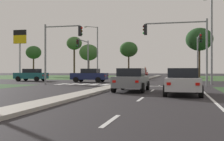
{
  "coord_description": "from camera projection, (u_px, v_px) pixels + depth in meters",
  "views": [
    {
      "loc": [
        5.37,
        -1.93,
        1.4
      ],
      "look_at": [
        -4.34,
        37.9,
        1.39
      ],
      "focal_mm": 44.95,
      "sensor_mm": 36.0,
      "label": 1
    }
  ],
  "objects": [
    {
      "name": "car_silver_sixth",
      "position": [
        183.0,
        81.0,
        15.96
      ],
      "size": [
        2.03,
        4.56,
        1.52
      ],
      "color": "#B7B7BC",
      "rests_on": "ground"
    },
    {
      "name": "treeline_fourth",
      "position": [
        129.0,
        49.0,
        62.49
      ],
      "size": [
        3.98,
        3.98,
        7.81
      ],
      "color": "#423323",
      "rests_on": "ground"
    },
    {
      "name": "treeline_fifth",
      "position": [
        199.0,
        39.0,
        54.19
      ],
      "size": [
        5.2,
        5.2,
        9.65
      ],
      "color": "#423323",
      "rests_on": "ground"
    },
    {
      "name": "median_island_far",
      "position": [
        153.0,
        77.0,
        56.58
      ],
      "size": [
        1.2,
        36.0,
        0.14
      ],
      "primitive_type": "cube",
      "color": "gray",
      "rests_on": "ground"
    },
    {
      "name": "ground_plane",
      "position": [
        132.0,
        83.0,
        32.3
      ],
      "size": [
        200.0,
        200.0,
        0.0
      ],
      "primitive_type": "plane",
      "color": "#282628"
    },
    {
      "name": "car_red_third",
      "position": [
        143.0,
        73.0,
        59.94
      ],
      "size": [
        1.97,
        4.16,
        1.57
      ],
      "rotation": [
        0.0,
        0.0,
        3.14
      ],
      "color": "#A31919",
      "rests_on": "ground"
    },
    {
      "name": "treeline_second",
      "position": [
        74.0,
        44.0,
        63.76
      ],
      "size": [
        3.52,
        3.52,
        9.09
      ],
      "color": "#423323",
      "rests_on": "ground"
    },
    {
      "name": "car_white_fourth",
      "position": [
        129.0,
        74.0,
        42.82
      ],
      "size": [
        2.06,
        4.63,
        1.61
      ],
      "rotation": [
        0.0,
        0.0,
        3.14
      ],
      "color": "silver",
      "rests_on": "ground"
    },
    {
      "name": "traffic_signal_near_right",
      "position": [
        183.0,
        40.0,
        24.56
      ],
      "size": [
        5.63,
        0.32,
        5.87
      ],
      "color": "gray",
      "rests_on": "ground"
    },
    {
      "name": "car_teal_near",
      "position": [
        31.0,
        75.0,
        36.68
      ],
      "size": [
        4.17,
        2.08,
        1.61
      ],
      "rotation": [
        0.0,
        0.0,
        1.57
      ],
      "color": "#19565B",
      "rests_on": "ground"
    },
    {
      "name": "street_lamp_third",
      "position": [
        96.0,
        49.0,
        47.82
      ],
      "size": [
        1.94,
        1.97,
        8.86
      ],
      "color": "gray",
      "rests_on": "ground"
    },
    {
      "name": "treeline_near",
      "position": [
        34.0,
        53.0,
        63.76
      ],
      "size": [
        3.49,
        3.49,
        7.0
      ],
      "color": "#423323",
      "rests_on": "ground"
    },
    {
      "name": "lane_dash_fourth",
      "position": [
        159.0,
        86.0,
        25.22
      ],
      "size": [
        0.14,
        2.0,
        0.01
      ],
      "primitive_type": "cube",
      "color": "silver",
      "rests_on": "ground"
    },
    {
      "name": "traffic_signal_near_left",
      "position": [
        58.0,
        43.0,
        27.36
      ],
      "size": [
        3.99,
        0.32,
        5.95
      ],
      "color": "gray",
      "rests_on": "ground"
    },
    {
      "name": "street_lamp_second",
      "position": [
        211.0,
        33.0,
        28.08
      ],
      "size": [
        0.81,
        2.4,
        9.24
      ],
      "color": "gray",
      "rests_on": "ground"
    },
    {
      "name": "crosswalk_bar_fourth",
      "position": [
        94.0,
        84.0,
        27.94
      ],
      "size": [
        0.7,
        2.8,
        0.01
      ],
      "primitive_type": "cube",
      "color": "silver",
      "rests_on": "ground"
    },
    {
      "name": "edge_line_right",
      "position": [
        213.0,
        100.0,
        13.19
      ],
      "size": [
        0.14,
        24.0,
        0.01
      ],
      "primitive_type": "cube",
      "color": "silver",
      "rests_on": "ground"
    },
    {
      "name": "lane_dash_near",
      "position": [
        111.0,
        121.0,
        7.73
      ],
      "size": [
        0.14,
        2.0,
        0.01
      ],
      "primitive_type": "cube",
      "color": "silver",
      "rests_on": "ground"
    },
    {
      "name": "treeline_third",
      "position": [
        89.0,
        53.0,
        60.36
      ],
      "size": [
        4.11,
        4.11,
        7.03
      ],
      "color": "#423323",
      "rests_on": "ground"
    },
    {
      "name": "fuel_price_totem",
      "position": [
        20.0,
        44.0,
        37.08
      ],
      "size": [
        1.8,
        0.24,
        6.76
      ],
      "color": "silver",
      "rests_on": "ground"
    },
    {
      "name": "traffic_signal_far_left",
      "position": [
        84.0,
        52.0,
        38.93
      ],
      "size": [
        0.32,
        4.57,
        5.72
      ],
      "color": "gray",
      "rests_on": "ground"
    },
    {
      "name": "pedestrian_at_median",
      "position": [
        145.0,
        71.0,
        42.64
      ],
      "size": [
        0.34,
        0.34,
        1.81
      ],
      "rotation": [
        0.0,
        0.0,
        4.0
      ],
      "color": "maroon",
      "rests_on": "median_island_far"
    },
    {
      "name": "car_black_seventh",
      "position": [
        140.0,
        74.0,
        54.13
      ],
      "size": [
        2.06,
        4.5,
        1.5
      ],
      "rotation": [
        0.0,
        0.0,
        3.14
      ],
      "color": "black",
      "rests_on": "ground"
    },
    {
      "name": "lane_dash_third",
      "position": [
        152.0,
        90.0,
        19.39
      ],
      "size": [
        0.14,
        2.0,
        0.01
      ],
      "primitive_type": "cube",
      "color": "silver",
      "rests_on": "ground"
    },
    {
      "name": "stop_bar_near",
      "position": [
        162.0,
        86.0,
        24.6
      ],
      "size": [
        6.4,
        0.5,
        0.01
      ],
      "primitive_type": "cube",
      "color": "silver",
      "rests_on": "ground"
    },
    {
      "name": "crosswalk_bar_near",
      "position": [
        62.0,
        84.0,
        28.76
      ],
      "size": [
        0.7,
        2.8,
        0.01
      ],
      "primitive_type": "cube",
      "color": "silver",
      "rests_on": "ground"
    },
    {
      "name": "car_grey_fifth",
      "position": [
        132.0,
        80.0,
        18.73
      ],
      "size": [
        2.03,
        4.47,
        1.54
      ],
      "color": "slate",
      "rests_on": "ground"
    },
    {
      "name": "crosswalk_bar_third",
      "position": [
        84.0,
        84.0,
        28.21
      ],
      "size": [
        0.7,
        2.8,
        0.01
      ],
      "primitive_type": "cube",
      "color": "silver",
      "rests_on": "ground"
    },
    {
      "name": "car_navy_second",
      "position": [
        89.0,
        75.0,
        33.18
      ],
      "size": [
        4.26,
        1.97,
        1.61
      ],
      "rotation": [
        0.0,
        0.0,
        1.57
      ],
      "color": "#161E47",
      "rests_on": "ground"
    },
    {
      "name": "crosswalk_bar_sixth",
      "position": [
        117.0,
        85.0,
        27.4
      ],
      "size": [
        0.7,
        2.8,
        0.01
      ],
      "primitive_type": "cube",
      "color": "silver",
      "rests_on": "ground"
    },
    {
      "name": "lane_dash_second",
      "position": [
        141.0,
        99.0,
        13.56
      ],
      "size": [
        0.14,
        2.0,
        0.01
      ],
      "primitive_type": "cube",
      "color": "silver",
      "rests_on": "ground"
    },
    {
      "name": "grass_verge_far_left",
      "position": [
        37.0,
        77.0,
        62.14
      ],
      "size": [
        35.0,
        35.0,
        0.01
      ],
      "primitive_type": "cube",
      "color": "#385B2D",
      "rests_on": "ground"
    },
    {
      "name": "crosswalk_bar_second",
      "position": [
        73.0,
        84.0,
        28.49
      ],
      "size": [
        0.7,
        2.8,
        0.01
      ],
      "primitive_type": "cube",
      "color": "silver",
      "rests_on": "ground"
    },
    {
      "name": "traffic_signal_far_right",
      "position": [
        199.0,
        49.0,
        34.86
      ],
      "size": [
        0.32,
        5.81,
        5.83
      ],
      "color": "gray",
      "rests_on": "ground"
    },
    {
      "name": "crosswalk_bar_fifth",
      "position": [
        106.0,
        84.0,
        27.67
      ],
      "size": [
        0.7,
        2.8,
        0.01
      ],
      "primitive_type": "cube",
      "color": "silver",
      "rests_on": "ground"
    },
    {
      "name": "median_island_near",
      "position": [
        69.0,
        97.0,
        13.84
      ],
      "size": [
        1.2,
        22.0,
        0.14
      ],
      "primitive_type": "cube",
      "color": "#ADA89E",
      "rests_on": "ground"
    }
  ]
}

